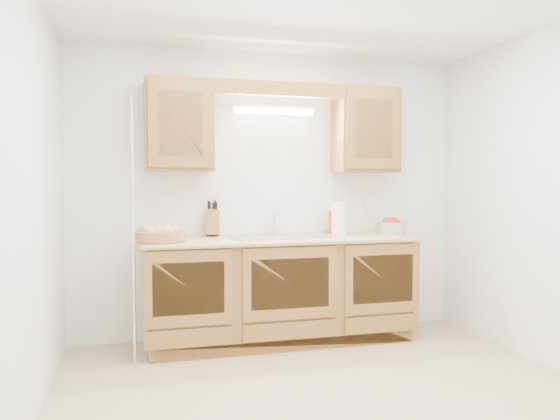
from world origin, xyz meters
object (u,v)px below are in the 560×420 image
object	(u,v)px
paper_towel	(339,219)
apple_bowl	(390,227)
fruit_basket	(159,234)
knife_block	(213,223)

from	to	relation	value
paper_towel	apple_bowl	xyz separation A→B (m)	(0.49, 0.01, -0.08)
paper_towel	apple_bowl	bearing A→B (deg)	1.18
fruit_basket	paper_towel	world-z (taller)	paper_towel
fruit_basket	knife_block	xyz separation A→B (m)	(0.47, 0.32, 0.06)
fruit_basket	knife_block	bearing A→B (deg)	34.69
fruit_basket	knife_block	size ratio (longest dim) A/B	1.59
paper_towel	apple_bowl	distance (m)	0.50
apple_bowl	knife_block	bearing A→B (deg)	172.82
knife_block	fruit_basket	bearing A→B (deg)	-135.12
knife_block	apple_bowl	world-z (taller)	knife_block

